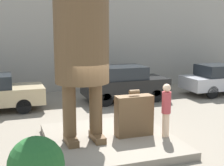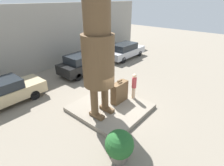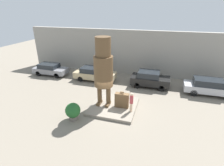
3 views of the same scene
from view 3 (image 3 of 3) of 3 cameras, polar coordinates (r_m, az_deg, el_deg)
ground_plane at (r=15.06m, az=0.57°, el=-7.94°), size 60.00×60.00×0.00m
pedestal at (r=15.00m, az=0.58°, el=-7.57°), size 3.74×3.89×0.23m
building_backdrop at (r=21.94m, az=7.02°, el=9.79°), size 28.00×0.60×5.43m
statue_figure at (r=13.78m, az=-2.83°, el=5.22°), size 1.53×1.53×5.66m
giant_suitcase at (r=14.40m, az=3.24°, el=-5.64°), size 1.14×0.43×1.42m
tourist at (r=13.76m, az=6.36°, el=-5.98°), size 0.28×0.28×1.62m
parked_car_grey at (r=23.18m, az=-19.50°, el=4.33°), size 4.22×1.77×1.45m
parked_car_tan at (r=20.26m, az=-5.76°, el=3.05°), size 4.76×1.81×1.55m
parked_car_black at (r=18.97m, az=12.23°, el=1.33°), size 4.00×1.90×1.68m
parked_car_silver at (r=19.28m, az=29.22°, el=-1.02°), size 4.79×1.80×1.58m
planter_pot at (r=13.49m, az=-12.64°, el=-8.91°), size 1.13×1.13×1.38m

